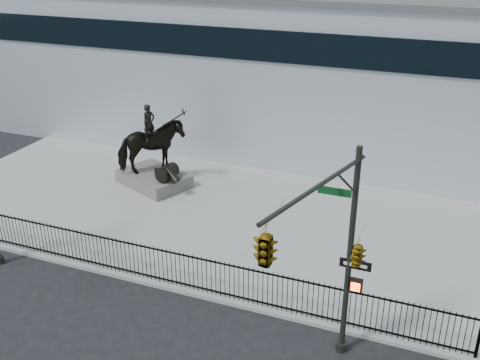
% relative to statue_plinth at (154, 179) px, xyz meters
% --- Properties ---
extents(ground, '(120.00, 120.00, 0.00)m').
position_rel_statue_plinth_xyz_m(ground, '(4.84, -9.00, -0.48)').
color(ground, black).
rests_on(ground, ground).
extents(plaza, '(30.00, 12.00, 0.15)m').
position_rel_statue_plinth_xyz_m(plaza, '(4.84, -2.00, -0.41)').
color(plaza, gray).
rests_on(plaza, ground).
extents(building, '(44.00, 14.00, 9.00)m').
position_rel_statue_plinth_xyz_m(building, '(4.84, 11.00, 4.02)').
color(building, silver).
rests_on(building, ground).
extents(picket_fence, '(22.10, 0.10, 1.50)m').
position_rel_statue_plinth_xyz_m(picket_fence, '(4.84, -7.75, 0.42)').
color(picket_fence, black).
rests_on(picket_fence, plaza).
extents(statue_plinth, '(4.19, 3.60, 0.66)m').
position_rel_statue_plinth_xyz_m(statue_plinth, '(0.00, 0.00, 0.00)').
color(statue_plinth, '#524F4B').
rests_on(statue_plinth, plaza).
extents(equestrian_statue, '(4.19, 3.50, 3.83)m').
position_rel_statue_plinth_xyz_m(equestrian_statue, '(0.06, -0.03, 1.72)').
color(equestrian_statue, black).
rests_on(equestrian_statue, statue_plinth).
extents(traffic_signal_right, '(2.17, 6.86, 7.00)m').
position_rel_statue_plinth_xyz_m(traffic_signal_right, '(11.30, -11.00, 4.37)').
color(traffic_signal_right, '#252823').
rests_on(traffic_signal_right, ground).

